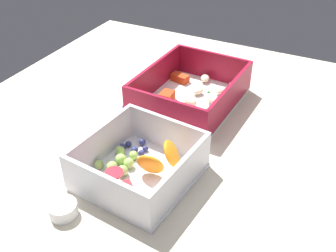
{
  "coord_description": "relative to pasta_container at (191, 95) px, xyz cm",
  "views": [
    {
      "loc": [
        -49.42,
        -23.02,
        41.94
      ],
      "look_at": [
        -1.24,
        1.08,
        4.0
      ],
      "focal_mm": 42.64,
      "sensor_mm": 36.0,
      "label": 1
    }
  ],
  "objects": [
    {
      "name": "pasta_container",
      "position": [
        0.0,
        0.0,
        0.0
      ],
      "size": [
        21.36,
        17.22,
        6.4
      ],
      "rotation": [
        0.0,
        0.0,
        -0.05
      ],
      "color": "white",
      "rests_on": "table_surface"
    },
    {
      "name": "candy_bar",
      "position": [
        -4.49,
        9.62,
        -1.37
      ],
      "size": [
        7.36,
        3.93,
        1.2
      ],
      "primitive_type": "cube",
      "rotation": [
        0.0,
        0.0,
        0.23
      ],
      "color": "#51197A",
      "rests_on": "table_surface"
    },
    {
      "name": "table_surface",
      "position": [
        -9.81,
        -1.86,
        -2.97
      ],
      "size": [
        80.0,
        80.0,
        2.0
      ],
      "primitive_type": "cube",
      "color": "beige",
      "rests_on": "ground"
    },
    {
      "name": "paper_cup_liner",
      "position": [
        -32.85,
        3.7,
        -1.04
      ],
      "size": [
        3.8,
        3.8,
        1.87
      ],
      "primitive_type": "cylinder",
      "color": "white",
      "rests_on": "table_surface"
    },
    {
      "name": "fruit_bowl",
      "position": [
        -22.16,
        -1.71,
        0.15
      ],
      "size": [
        17.04,
        16.2,
        6.27
      ],
      "rotation": [
        0.0,
        0.0,
        -0.1
      ],
      "color": "white",
      "rests_on": "table_surface"
    }
  ]
}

